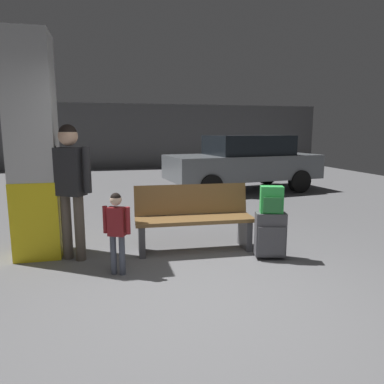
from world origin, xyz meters
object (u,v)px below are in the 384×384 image
(suitcase, at_px, (270,234))
(adult, at_px, (70,178))
(parked_car_near, at_px, (244,161))
(structural_pillar, at_px, (34,149))
(backpack_bright, at_px, (272,200))
(bench, at_px, (194,218))
(child, at_px, (117,225))

(suitcase, xyz_separation_m, adult, (-2.45, 0.55, 0.73))
(suitcase, height_order, parked_car_near, parked_car_near)
(structural_pillar, height_order, backpack_bright, structural_pillar)
(structural_pillar, bearing_deg, backpack_bright, -16.03)
(adult, distance_m, parked_car_near, 6.10)
(bench, relative_size, backpack_bright, 4.78)
(structural_pillar, height_order, bench, structural_pillar)
(bench, height_order, adult, adult)
(child, bearing_deg, suitcase, 2.10)
(bench, xyz_separation_m, child, (-1.05, -0.66, 0.14))
(structural_pillar, bearing_deg, child, -42.68)
(structural_pillar, bearing_deg, bench, -6.68)
(bench, xyz_separation_m, backpack_bright, (0.87, -0.59, 0.33))
(adult, bearing_deg, suitcase, -12.75)
(bench, bearing_deg, structural_pillar, 173.32)
(suitcase, relative_size, child, 0.64)
(backpack_bright, bearing_deg, bench, 145.55)
(child, bearing_deg, bench, 32.29)
(suitcase, height_order, adult, adult)
(child, distance_m, parked_car_near, 6.27)
(bench, relative_size, adult, 0.95)
(adult, relative_size, parked_car_near, 0.40)
(structural_pillar, distance_m, adult, 0.63)
(backpack_bright, distance_m, child, 1.93)
(structural_pillar, relative_size, backpack_bright, 8.29)
(suitcase, xyz_separation_m, child, (-1.92, -0.07, 0.26))
(backpack_bright, xyz_separation_m, child, (-1.92, -0.07, -0.19))
(bench, distance_m, suitcase, 1.06)
(backpack_bright, bearing_deg, parked_car_near, 72.18)
(bench, bearing_deg, child, -147.71)
(suitcase, bearing_deg, bench, 145.58)
(child, relative_size, adult, 0.56)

